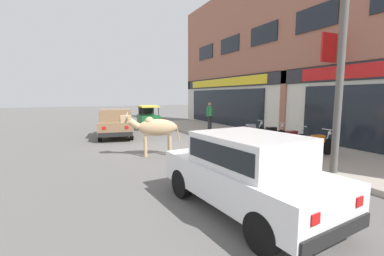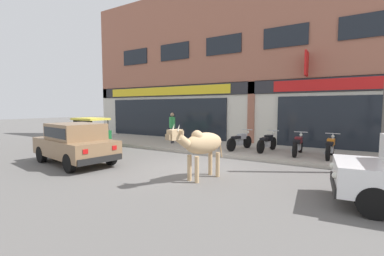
# 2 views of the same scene
# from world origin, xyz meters

# --- Properties ---
(ground_plane) EXTENTS (90.00, 90.00, 0.00)m
(ground_plane) POSITION_xyz_m (0.00, 0.00, 0.00)
(ground_plane) COLOR #605E5B
(sidewalk) EXTENTS (19.00, 3.78, 0.15)m
(sidewalk) POSITION_xyz_m (0.00, 4.09, 0.07)
(sidewalk) COLOR #A8A093
(sidewalk) RESTS_ON ground
(shop_building) EXTENTS (23.00, 1.40, 9.05)m
(shop_building) POSITION_xyz_m (0.00, 6.24, 4.31)
(shop_building) COLOR #9E604C
(shop_building) RESTS_ON ground
(cow) EXTENTS (0.90, 2.11, 1.61)m
(cow) POSITION_xyz_m (0.88, -0.99, 1.01)
(cow) COLOR tan
(cow) RESTS_ON ground
(car_0) EXTENTS (3.72, 1.92, 1.46)m
(car_0) POSITION_xyz_m (5.93, -0.79, 0.81)
(car_0) COLOR black
(car_0) RESTS_ON ground
(car_1) EXTENTS (3.78, 2.15, 1.46)m
(car_1) POSITION_xyz_m (-3.97, -1.58, 0.81)
(car_1) COLOR black
(car_1) RESTS_ON ground
(auto_rickshaw) EXTENTS (2.02, 1.25, 1.52)m
(auto_rickshaw) POSITION_xyz_m (-6.34, 0.81, 0.66)
(auto_rickshaw) COLOR black
(auto_rickshaw) RESTS_ON ground
(motorcycle_0) EXTENTS (0.68, 1.78, 0.88)m
(motorcycle_0) POSITION_xyz_m (0.28, 3.61, 0.53)
(motorcycle_0) COLOR black
(motorcycle_0) RESTS_ON sidewalk
(motorcycle_1) EXTENTS (0.59, 1.80, 0.88)m
(motorcycle_1) POSITION_xyz_m (1.46, 3.75, 0.53)
(motorcycle_1) COLOR black
(motorcycle_1) RESTS_ON sidewalk
(motorcycle_2) EXTENTS (0.52, 1.81, 0.88)m
(motorcycle_2) POSITION_xyz_m (2.71, 3.61, 0.53)
(motorcycle_2) COLOR black
(motorcycle_2) RESTS_ON sidewalk
(motorcycle_3) EXTENTS (0.52, 1.81, 0.88)m
(motorcycle_3) POSITION_xyz_m (3.85, 3.59, 0.53)
(motorcycle_3) COLOR black
(motorcycle_3) RESTS_ON sidewalk
(pedestrian) EXTENTS (0.32, 0.48, 1.60)m
(pedestrian) POSITION_xyz_m (-3.50, 3.73, 1.13)
(pedestrian) COLOR #2D2D33
(pedestrian) RESTS_ON sidewalk
(utility_pole) EXTENTS (0.18, 0.18, 5.10)m
(utility_pole) POSITION_xyz_m (5.34, 2.50, 2.69)
(utility_pole) COLOR #595651
(utility_pole) RESTS_ON sidewalk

